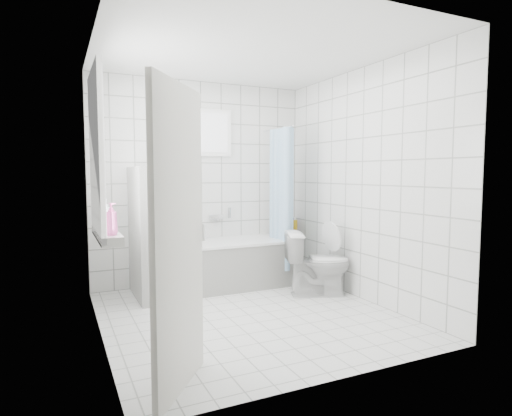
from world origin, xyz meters
TOP-DOWN VIEW (x-y plane):
  - ground at (0.00, 0.00)m, footprint 3.00×3.00m
  - ceiling at (0.00, 0.00)m, footprint 3.00×3.00m
  - wall_back at (0.00, 1.50)m, footprint 2.80×0.02m
  - wall_front at (0.00, -1.50)m, footprint 2.80×0.02m
  - wall_left at (-1.40, 0.00)m, footprint 0.02×3.00m
  - wall_right at (1.40, 0.00)m, footprint 0.02×3.00m
  - window_left at (-1.35, 0.30)m, footprint 0.01×0.90m
  - window_back at (0.10, 1.46)m, footprint 0.50×0.01m
  - window_sill at (-1.31, 0.30)m, footprint 0.18×1.02m
  - door at (-1.01, -1.16)m, footprint 0.51×0.67m
  - bathtub at (0.08, 1.12)m, footprint 1.76×0.77m
  - partition_wall at (-0.86, 1.07)m, footprint 0.15×0.85m
  - tiled_ledge at (1.26, 1.38)m, footprint 0.40×0.24m
  - toilet at (1.03, 0.31)m, footprint 0.84×0.64m
  - curtain_rod at (0.90, 1.10)m, footprint 0.02×0.80m
  - shower_curtain at (0.90, 0.97)m, footprint 0.14×0.48m
  - tub_faucet at (0.18, 1.46)m, footprint 0.18×0.06m
  - sill_bottles at (-1.30, 0.19)m, footprint 0.15×0.59m
  - ledge_bottles at (1.26, 1.34)m, footprint 0.17×0.17m

SIDE VIEW (x-z plane):
  - ground at x=0.00m, z-range 0.00..0.00m
  - tiled_ledge at x=1.26m, z-range 0.00..0.55m
  - bathtub at x=0.08m, z-range 0.00..0.58m
  - toilet at x=1.03m, z-range 0.00..0.75m
  - ledge_bottles at x=1.26m, z-range 0.54..0.79m
  - partition_wall at x=-0.86m, z-range 0.00..1.50m
  - tub_faucet at x=0.18m, z-range 0.82..0.88m
  - window_sill at x=-1.31m, z-range 0.82..0.90m
  - door at x=-1.01m, z-range 0.00..2.00m
  - sill_bottles at x=-1.30m, z-range 0.89..1.18m
  - shower_curtain at x=0.90m, z-range 0.21..1.99m
  - wall_back at x=0.00m, z-range 0.00..2.60m
  - wall_front at x=0.00m, z-range 0.00..2.60m
  - wall_left at x=-1.40m, z-range 0.00..2.60m
  - wall_right at x=1.40m, z-range 0.00..2.60m
  - window_left at x=-1.35m, z-range 0.90..2.30m
  - window_back at x=0.10m, z-range 1.70..2.20m
  - curtain_rod at x=0.90m, z-range 1.99..2.01m
  - ceiling at x=0.00m, z-range 2.60..2.60m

